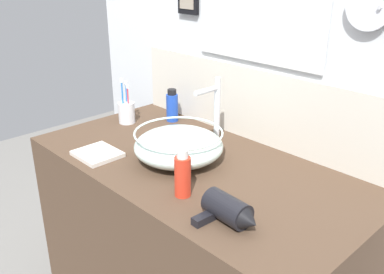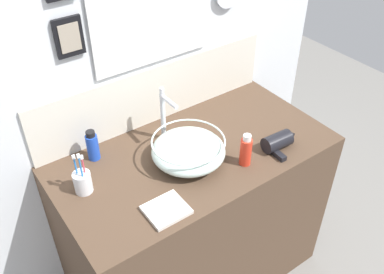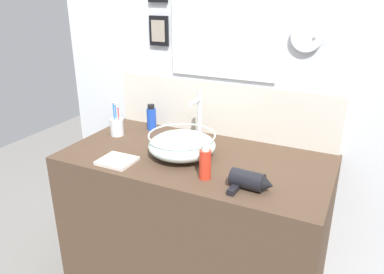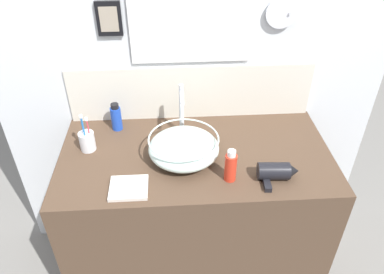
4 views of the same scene
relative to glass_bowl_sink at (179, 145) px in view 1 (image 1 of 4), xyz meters
The scene contains 9 objects.
vanity_counter 0.53m from the glass_bowl_sink, 26.80° to the left, with size 1.32×0.68×0.93m, color #4C3828.
back_panel 0.48m from the glass_bowl_sink, 81.69° to the left, with size 2.08×0.10×2.50m.
glass_bowl_sink is the anchor object (origin of this frame).
faucet 0.22m from the glass_bowl_sink, 90.00° to the left, with size 0.02×0.13×0.28m.
hair_drier 0.44m from the glass_bowl_sink, 22.77° to the right, with size 0.19×0.14×0.08m.
toothbrush_cup 0.48m from the glass_bowl_sink, 168.06° to the left, with size 0.07×0.07×0.21m.
lotion_bottle 0.43m from the glass_bowl_sink, 141.83° to the left, with size 0.05×0.05×0.15m.
soap_dispenser 0.26m from the glass_bowl_sink, 39.31° to the right, with size 0.05×0.05×0.16m.
hand_towel 0.32m from the glass_bowl_sink, 141.35° to the right, with size 0.17×0.15×0.02m, color silver.
Camera 1 is at (1.02, -1.00, 1.64)m, focal length 40.00 mm.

